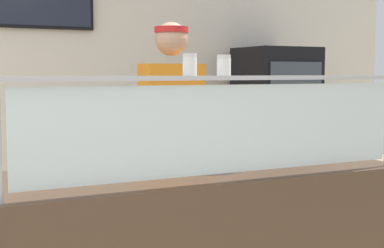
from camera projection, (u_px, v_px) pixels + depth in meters
The scene contains 8 objects.
shop_rear_unit at pixel (82, 82), 4.71m from camera, with size 6.55×0.13×2.70m.
sneeze_guard at pixel (226, 116), 2.47m from camera, with size 1.98×0.06×0.48m.
pizza_tray at pixel (204, 164), 2.89m from camera, with size 0.49×0.49×0.04m.
pizza_server at pixel (200, 160), 2.85m from camera, with size 0.07×0.28×0.01m, color #ADAFB7.
parmesan_shaker at pixel (190, 66), 2.37m from camera, with size 0.06×0.06×0.10m.
pepper_flake_shaker at pixel (224, 67), 2.44m from camera, with size 0.06×0.06×0.09m.
worker_figure at pixel (173, 142), 3.50m from camera, with size 0.41×0.50×1.76m.
drink_fridge at pixel (276, 138), 5.09m from camera, with size 0.64×0.61×1.67m.
Camera 1 is at (-0.13, -2.09, 1.45)m, focal length 51.37 mm.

